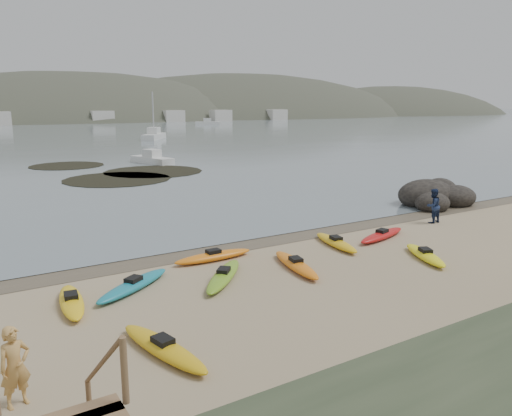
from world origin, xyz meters
TOP-DOWN VIEW (x-y plane):
  - ground at (0.00, 0.00)m, footprint 600.00×600.00m
  - wet_sand at (0.00, -0.30)m, footprint 60.00×60.00m
  - kayaks at (-2.27, -4.18)m, footprint 16.60×8.71m
  - person_west at (-11.24, -8.51)m, footprint 0.74×0.59m
  - person_east at (9.74, -2.18)m, footprint 0.91×0.71m
  - rock_cluster at (14.06, 1.07)m, footprint 5.47×4.05m
  - kelp_mats at (1.29, 26.15)m, footprint 14.08×20.04m
  - moored_boats at (1.33, 79.05)m, footprint 94.99×92.54m
  - far_hills at (39.38, 193.97)m, footprint 550.00×135.00m
  - far_town at (6.00, 145.00)m, footprint 199.00×5.00m

SIDE VIEW (x-z plane):
  - far_hills at x=39.38m, z-range -55.93..24.07m
  - ground at x=0.00m, z-range 0.00..0.00m
  - wet_sand at x=0.00m, z-range 0.00..0.00m
  - kelp_mats at x=1.29m, z-range 0.01..0.05m
  - kayaks at x=-2.27m, z-range 0.00..0.34m
  - rock_cluster at x=14.06m, z-range -0.71..1.23m
  - moored_boats at x=1.33m, z-range -0.09..1.21m
  - person_west at x=-11.24m, z-range 0.00..1.78m
  - person_east at x=9.74m, z-range 0.00..1.84m
  - far_town at x=6.00m, z-range 0.00..4.00m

